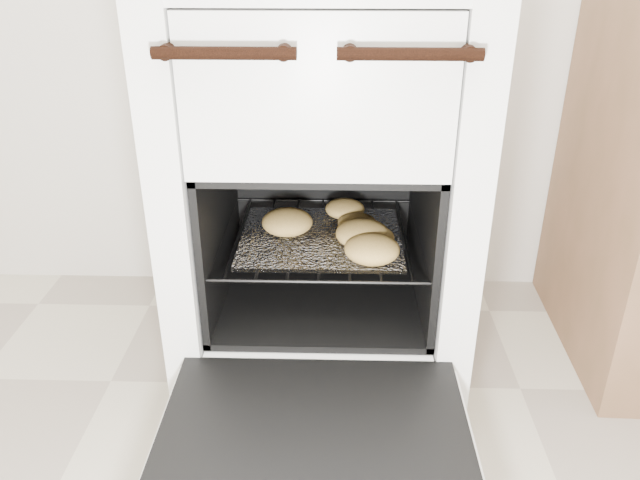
% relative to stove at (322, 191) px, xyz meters
% --- Properties ---
extents(stove, '(0.62, 0.69, 0.95)m').
position_rel_stove_xyz_m(stove, '(0.00, 0.00, 0.00)').
color(stove, white).
rests_on(stove, ground).
extents(oven_door, '(0.55, 0.43, 0.04)m').
position_rel_stove_xyz_m(oven_door, '(-0.00, -0.52, -0.26)').
color(oven_door, black).
rests_on(oven_door, stove).
extents(oven_rack, '(0.45, 0.43, 0.01)m').
position_rel_stove_xyz_m(oven_rack, '(-0.00, -0.07, -0.08)').
color(oven_rack, black).
rests_on(oven_rack, stove).
extents(foil_sheet, '(0.35, 0.31, 0.01)m').
position_rel_stove_xyz_m(foil_sheet, '(-0.00, -0.09, -0.08)').
color(foil_sheet, silver).
rests_on(foil_sheet, oven_rack).
extents(baked_rolls, '(0.32, 0.35, 0.05)m').
position_rel_stove_xyz_m(baked_rolls, '(0.06, -0.12, -0.05)').
color(baked_rolls, tan).
rests_on(baked_rolls, foil_sheet).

